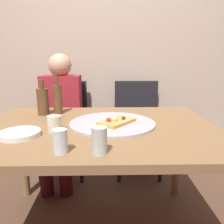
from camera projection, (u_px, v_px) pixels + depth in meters
name	position (u px, v px, depth m)	size (l,w,h in m)	color
back_wall	(102.00, 41.00, 2.30)	(6.00, 0.10, 2.60)	#BCA893
dining_table	(98.00, 138.00, 1.32)	(1.38, 1.00, 0.74)	olive
pizza_tray	(112.00, 123.00, 1.33)	(0.51, 0.51, 0.01)	#ADADB2
pizza_slice_last	(116.00, 121.00, 1.30)	(0.24, 0.25, 0.05)	tan
wine_bottle	(43.00, 101.00, 1.54)	(0.08, 0.08, 0.25)	brown
beer_bottle	(58.00, 98.00, 1.56)	(0.06, 0.06, 0.29)	brown
tumbler_near	(60.00, 141.00, 0.91)	(0.06, 0.06, 0.10)	silver
tumbler_far	(55.00, 124.00, 1.19)	(0.08, 0.08, 0.09)	beige
wine_glass	(99.00, 141.00, 0.90)	(0.06, 0.06, 0.11)	#B7C6BC
plate_stack	(20.00, 134.00, 1.12)	(0.20, 0.20, 0.02)	white
chair_left	(64.00, 121.00, 2.22)	(0.44, 0.44, 0.90)	black
chair_right	(137.00, 121.00, 2.23)	(0.44, 0.44, 0.90)	black
guest_in_sweater	(60.00, 112.00, 2.04)	(0.36, 0.56, 1.17)	maroon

